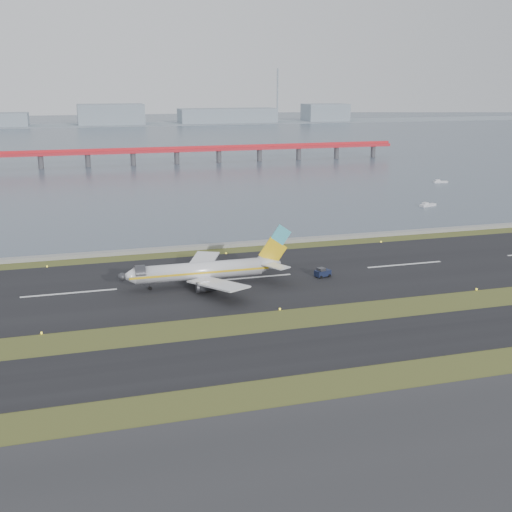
# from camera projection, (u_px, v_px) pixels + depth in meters

# --- Properties ---
(ground) EXTENTS (1000.00, 1000.00, 0.00)m
(ground) POSITION_uv_depth(u_px,v_px,m) (293.00, 323.00, 120.01)
(ground) COLOR #344819
(ground) RESTS_ON ground
(apron_strip) EXTENTS (1000.00, 50.00, 0.10)m
(apron_strip) POSITION_uv_depth(u_px,v_px,m) (463.00, 500.00, 69.02)
(apron_strip) COLOR #2A2A2C
(apron_strip) RESTS_ON ground
(taxiway_strip) EXTENTS (1000.00, 18.00, 0.10)m
(taxiway_strip) POSITION_uv_depth(u_px,v_px,m) (316.00, 348.00, 108.87)
(taxiway_strip) COLOR black
(taxiway_strip) RESTS_ON ground
(runway_strip) EXTENTS (1000.00, 45.00, 0.10)m
(runway_strip) POSITION_uv_depth(u_px,v_px,m) (249.00, 278.00, 147.80)
(runway_strip) COLOR black
(runway_strip) RESTS_ON ground
(seawall) EXTENTS (1000.00, 2.50, 1.00)m
(seawall) POSITION_uv_depth(u_px,v_px,m) (220.00, 246.00, 175.48)
(seawall) COLOR #979791
(seawall) RESTS_ON ground
(bay_water) EXTENTS (1400.00, 800.00, 1.30)m
(bay_water) POSITION_uv_depth(u_px,v_px,m) (113.00, 136.00, 546.30)
(bay_water) COLOR #445062
(bay_water) RESTS_ON ground
(red_pier) EXTENTS (260.00, 5.00, 10.20)m
(red_pier) POSITION_uv_depth(u_px,v_px,m) (177.00, 151.00, 355.21)
(red_pier) COLOR red
(red_pier) RESTS_ON ground
(far_shoreline) EXTENTS (1400.00, 80.00, 60.50)m
(far_shoreline) POSITION_uv_depth(u_px,v_px,m) (115.00, 119.00, 696.69)
(far_shoreline) COLOR #8794A0
(far_shoreline) RESTS_ON ground
(airliner) EXTENTS (38.52, 32.89, 12.80)m
(airliner) POSITION_uv_depth(u_px,v_px,m) (206.00, 270.00, 141.76)
(airliner) COLOR white
(airliner) RESTS_ON ground
(pushback_tug) EXTENTS (3.98, 2.93, 2.28)m
(pushback_tug) POSITION_uv_depth(u_px,v_px,m) (322.00, 273.00, 148.29)
(pushback_tug) COLOR #131B36
(pushback_tug) RESTS_ON ground
(workboat_near) EXTENTS (6.95, 3.84, 1.61)m
(workboat_near) POSITION_uv_depth(u_px,v_px,m) (428.00, 205.00, 234.01)
(workboat_near) COLOR silver
(workboat_near) RESTS_ON ground
(workboat_far) EXTENTS (6.55, 3.36, 1.52)m
(workboat_far) POSITION_uv_depth(u_px,v_px,m) (440.00, 182.00, 289.68)
(workboat_far) COLOR silver
(workboat_far) RESTS_ON ground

